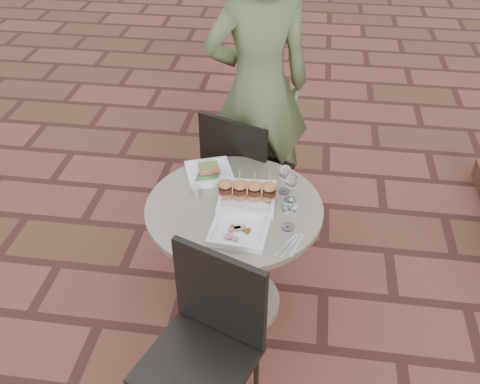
# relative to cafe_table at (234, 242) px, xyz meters

# --- Properties ---
(ground) EXTENTS (60.00, 60.00, 0.00)m
(ground) POSITION_rel_cafe_table_xyz_m (0.10, -0.26, -0.48)
(ground) COLOR brown
(ground) RESTS_ON ground
(cafe_table) EXTENTS (0.90, 0.90, 0.73)m
(cafe_table) POSITION_rel_cafe_table_xyz_m (0.00, 0.00, 0.00)
(cafe_table) COLOR gray
(cafe_table) RESTS_ON ground
(chair_far) EXTENTS (0.57, 0.57, 0.93)m
(chair_far) POSITION_rel_cafe_table_xyz_m (-0.04, 0.60, 0.07)
(chair_far) COLOR black
(chair_far) RESTS_ON ground
(chair_near) EXTENTS (0.57, 0.57, 0.93)m
(chair_near) POSITION_rel_cafe_table_xyz_m (-0.02, -0.66, 0.07)
(chair_near) COLOR black
(chair_near) RESTS_ON ground
(diner) EXTENTS (0.78, 0.64, 1.85)m
(diner) POSITION_rel_cafe_table_xyz_m (0.01, 0.93, 0.44)
(diner) COLOR #47572F
(diner) RESTS_ON ground
(plate_salmon) EXTENTS (0.31, 0.31, 0.07)m
(plate_salmon) POSITION_rel_cafe_table_xyz_m (-0.17, 0.25, 0.26)
(plate_salmon) COLOR white
(plate_salmon) RESTS_ON cafe_table
(plate_sliders) EXTENTS (0.30, 0.29, 0.18)m
(plate_sliders) POSITION_rel_cafe_table_xyz_m (0.06, 0.05, 0.29)
(plate_sliders) COLOR white
(plate_sliders) RESTS_ON cafe_table
(plate_tuna) EXTENTS (0.29, 0.29, 0.03)m
(plate_tuna) POSITION_rel_cafe_table_xyz_m (0.06, -0.19, 0.26)
(plate_tuna) COLOR white
(plate_tuna) RESTS_ON cafe_table
(wine_glass_right) EXTENTS (0.08, 0.08, 0.18)m
(wine_glass_right) POSITION_rel_cafe_table_xyz_m (0.28, -0.13, 0.37)
(wine_glass_right) COLOR white
(wine_glass_right) RESTS_ON cafe_table
(wine_glass_mid) EXTENTS (0.07, 0.07, 0.16)m
(wine_glass_mid) POSITION_rel_cafe_table_xyz_m (0.28, 0.09, 0.36)
(wine_glass_mid) COLOR white
(wine_glass_mid) RESTS_ON cafe_table
(wine_glass_far) EXTENTS (0.07, 0.07, 0.16)m
(wine_glass_far) POSITION_rel_cafe_table_xyz_m (0.24, 0.15, 0.36)
(wine_glass_far) COLOR white
(wine_glass_far) RESTS_ON cafe_table
(steel_ramekin) EXTENTS (0.07, 0.07, 0.04)m
(steel_ramekin) POSITION_rel_cafe_table_xyz_m (-0.21, 0.07, 0.27)
(steel_ramekin) COLOR silver
(steel_ramekin) RESTS_ON cafe_table
(cutlery_set) EXTENTS (0.16, 0.22, 0.00)m
(cutlery_set) POSITION_rel_cafe_table_xyz_m (0.30, -0.25, 0.25)
(cutlery_set) COLOR silver
(cutlery_set) RESTS_ON cafe_table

